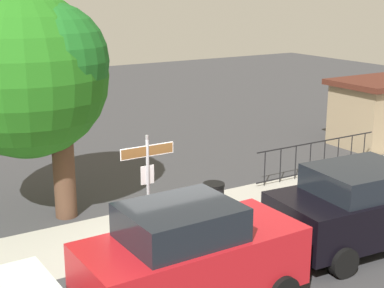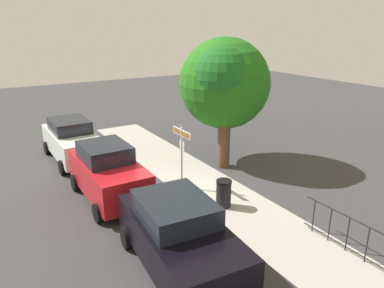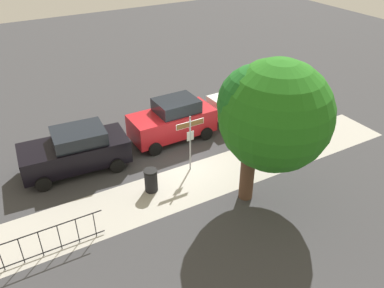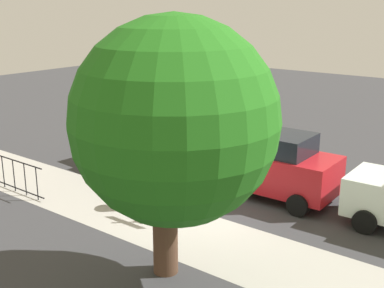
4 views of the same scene
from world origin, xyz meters
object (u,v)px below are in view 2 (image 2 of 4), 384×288
object	(u,v)px
street_sign	(182,145)
car_black	(179,235)
trash_bin	(224,193)
car_red	(108,173)
shade_tree	(225,81)
car_white	(72,140)

from	to	relation	value
street_sign	car_black	bearing A→B (deg)	-30.49
car_black	street_sign	bearing A→B (deg)	153.92
trash_bin	street_sign	bearing A→B (deg)	-166.54
car_red	trash_bin	size ratio (longest dim) A/B	4.19
street_sign	trash_bin	xyz separation A→B (m)	(2.08, 0.50, -1.28)
shade_tree	car_black	world-z (taller)	shade_tree
shade_tree	car_black	bearing A→B (deg)	-43.96
street_sign	car_white	bearing A→B (deg)	-151.98
trash_bin	shade_tree	bearing A→B (deg)	144.62
street_sign	car_black	distance (m)	4.95
car_red	trash_bin	world-z (taller)	car_red
car_white	car_red	bearing A→B (deg)	0.15
shade_tree	car_white	xyz separation A→B (m)	(-3.81, -5.94, -2.78)
car_white	car_black	bearing A→B (deg)	0.90
car_white	car_black	size ratio (longest dim) A/B	0.99
shade_tree	car_white	bearing A→B (deg)	-122.71
shade_tree	trash_bin	world-z (taller)	shade_tree
car_red	street_sign	bearing A→B (deg)	77.07
car_white	shade_tree	bearing A→B (deg)	55.94
street_sign	car_red	bearing A→B (deg)	-102.12
shade_tree	trash_bin	bearing A→B (deg)	-35.38
car_white	trash_bin	bearing A→B (deg)	22.89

